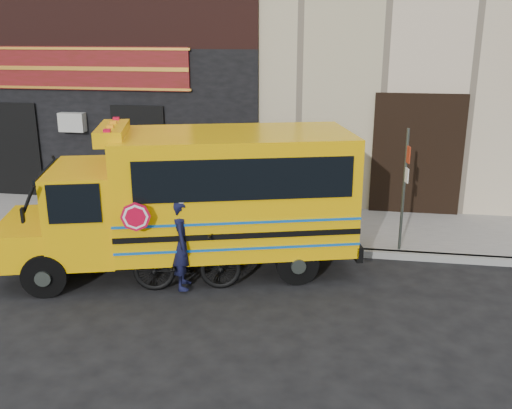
{
  "coord_description": "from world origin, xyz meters",
  "views": [
    {
      "loc": [
        2.31,
        -8.89,
        4.62
      ],
      "look_at": [
        0.54,
        1.85,
        1.27
      ],
      "focal_mm": 40.0,
      "sensor_mm": 36.0,
      "label": 1
    }
  ],
  "objects_px": {
    "cyclist": "(183,246)",
    "school_bus": "(200,196)",
    "sign_pole": "(404,187)",
    "bicycle": "(187,260)"
  },
  "relations": [
    {
      "from": "sign_pole",
      "to": "school_bus",
      "type": "bearing_deg",
      "value": -162.34
    },
    {
      "from": "sign_pole",
      "to": "cyclist",
      "type": "height_order",
      "value": "sign_pole"
    },
    {
      "from": "school_bus",
      "to": "bicycle",
      "type": "height_order",
      "value": "school_bus"
    },
    {
      "from": "cyclist",
      "to": "school_bus",
      "type": "bearing_deg",
      "value": -14.88
    },
    {
      "from": "sign_pole",
      "to": "bicycle",
      "type": "relative_size",
      "value": 1.38
    },
    {
      "from": "sign_pole",
      "to": "bicycle",
      "type": "height_order",
      "value": "sign_pole"
    },
    {
      "from": "bicycle",
      "to": "cyclist",
      "type": "relative_size",
      "value": 1.15
    },
    {
      "from": "sign_pole",
      "to": "cyclist",
      "type": "distance_m",
      "value": 4.72
    },
    {
      "from": "school_bus",
      "to": "sign_pole",
      "type": "distance_m",
      "value": 4.19
    },
    {
      "from": "sign_pole",
      "to": "cyclist",
      "type": "bearing_deg",
      "value": -150.27
    }
  ]
}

